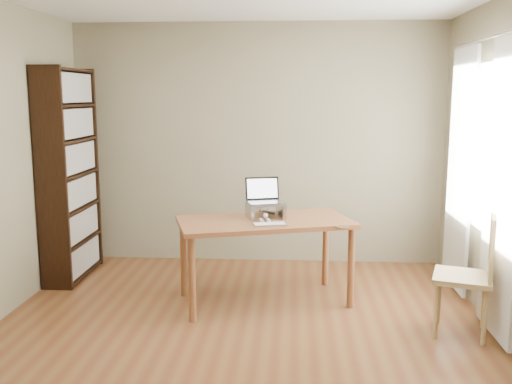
# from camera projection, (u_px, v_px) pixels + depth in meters

# --- Properties ---
(room) EXTENTS (4.04, 4.54, 2.64)m
(room) POSITION_uv_depth(u_px,v_px,m) (241.00, 171.00, 4.00)
(room) COLOR brown
(room) RESTS_ON ground
(bookshelf) EXTENTS (0.30, 0.90, 2.10)m
(bookshelf) POSITION_uv_depth(u_px,v_px,m) (70.00, 174.00, 5.68)
(bookshelf) COLOR black
(bookshelf) RESTS_ON ground
(curtains) EXTENTS (0.03, 1.90, 2.25)m
(curtains) POSITION_uv_depth(u_px,v_px,m) (479.00, 177.00, 4.67)
(curtains) COLOR white
(curtains) RESTS_ON ground
(desk) EXTENTS (1.65, 1.16, 0.75)m
(desk) POSITION_uv_depth(u_px,v_px,m) (265.00, 230.00, 5.02)
(desk) COLOR brown
(desk) RESTS_ON ground
(laptop_stand) EXTENTS (0.32, 0.25, 0.13)m
(laptop_stand) POSITION_uv_depth(u_px,v_px,m) (265.00, 209.00, 5.07)
(laptop_stand) COLOR silver
(laptop_stand) RESTS_ON desk
(laptop) EXTENTS (0.36, 0.34, 0.22)m
(laptop) POSITION_uv_depth(u_px,v_px,m) (266.00, 196.00, 5.10)
(laptop) COLOR silver
(laptop) RESTS_ON laptop_stand
(keyboard) EXTENTS (0.30, 0.18, 0.02)m
(keyboard) POSITION_uv_depth(u_px,v_px,m) (270.00, 224.00, 4.78)
(keyboard) COLOR silver
(keyboard) RESTS_ON desk
(coaster) EXTENTS (0.11, 0.11, 0.01)m
(coaster) POSITION_uv_depth(u_px,v_px,m) (343.00, 227.00, 4.71)
(coaster) COLOR brown
(coaster) RESTS_ON desk
(cat) EXTENTS (0.23, 0.47, 0.13)m
(cat) POSITION_uv_depth(u_px,v_px,m) (262.00, 211.00, 5.10)
(cat) COLOR #433D35
(cat) RESTS_ON desk
(chair) EXTENTS (0.53, 0.53, 0.95)m
(chair) POSITION_uv_depth(u_px,v_px,m) (473.00, 270.00, 4.35)
(chair) COLOR tan
(chair) RESTS_ON ground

